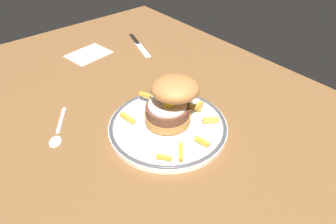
{
  "coord_description": "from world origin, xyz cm",
  "views": [
    {
      "loc": [
        39.49,
        -33.83,
        43.11
      ],
      "look_at": [
        2.12,
        -2.7,
        4.6
      ],
      "focal_mm": 31.8,
      "sensor_mm": 36.0,
      "label": 1
    }
  ],
  "objects_px": {
    "spoon": "(56,135)",
    "dinner_plate": "(168,126)",
    "knife": "(138,43)",
    "napkin": "(89,54)",
    "burger": "(172,100)"
  },
  "relations": [
    {
      "from": "spoon",
      "to": "dinner_plate",
      "type": "bearing_deg",
      "value": 56.52
    },
    {
      "from": "dinner_plate",
      "to": "knife",
      "type": "distance_m",
      "value": 0.43
    },
    {
      "from": "knife",
      "to": "napkin",
      "type": "distance_m",
      "value": 0.16
    },
    {
      "from": "knife",
      "to": "spoon",
      "type": "bearing_deg",
      "value": -56.65
    },
    {
      "from": "burger",
      "to": "spoon",
      "type": "height_order",
      "value": "burger"
    },
    {
      "from": "napkin",
      "to": "burger",
      "type": "bearing_deg",
      "value": -2.77
    },
    {
      "from": "knife",
      "to": "spoon",
      "type": "xyz_separation_m",
      "value": [
        0.26,
        -0.39,
        0.0
      ]
    },
    {
      "from": "knife",
      "to": "burger",
      "type": "bearing_deg",
      "value": -25.2
    },
    {
      "from": "burger",
      "to": "spoon",
      "type": "xyz_separation_m",
      "value": [
        -0.13,
        -0.21,
        -0.07
      ]
    },
    {
      "from": "burger",
      "to": "knife",
      "type": "xyz_separation_m",
      "value": [
        -0.39,
        0.18,
        -0.07
      ]
    },
    {
      "from": "knife",
      "to": "napkin",
      "type": "relative_size",
      "value": 1.47
    },
    {
      "from": "dinner_plate",
      "to": "burger",
      "type": "distance_m",
      "value": 0.06
    },
    {
      "from": "knife",
      "to": "spoon",
      "type": "distance_m",
      "value": 0.47
    },
    {
      "from": "dinner_plate",
      "to": "napkin",
      "type": "relative_size",
      "value": 2.13
    },
    {
      "from": "dinner_plate",
      "to": "spoon",
      "type": "xyz_separation_m",
      "value": [
        -0.13,
        -0.2,
        -0.0
      ]
    }
  ]
}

